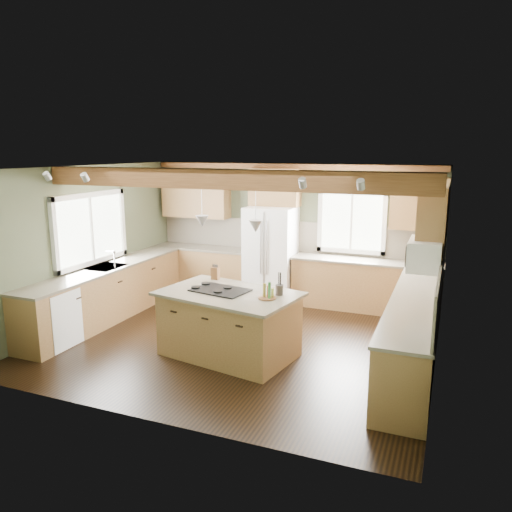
% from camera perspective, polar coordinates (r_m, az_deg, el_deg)
% --- Properties ---
extents(floor, '(5.60, 5.60, 0.00)m').
position_cam_1_polar(floor, '(7.76, -1.69, -9.53)').
color(floor, black).
rests_on(floor, ground).
extents(ceiling, '(5.60, 5.60, 0.00)m').
position_cam_1_polar(ceiling, '(7.21, -1.82, 10.05)').
color(ceiling, silver).
rests_on(ceiling, wall_back).
extents(wall_back, '(5.60, 0.00, 5.60)m').
position_cam_1_polar(wall_back, '(9.68, 4.15, 2.83)').
color(wall_back, '#484E37').
rests_on(wall_back, ground).
extents(wall_left, '(0.00, 5.00, 5.00)m').
position_cam_1_polar(wall_left, '(8.85, -18.63, 1.34)').
color(wall_left, '#484E37').
rests_on(wall_left, ground).
extents(wall_right, '(0.00, 5.00, 5.00)m').
position_cam_1_polar(wall_right, '(6.79, 20.49, -1.96)').
color(wall_right, '#484E37').
rests_on(wall_right, ground).
extents(ceiling_beam, '(5.55, 0.26, 0.26)m').
position_cam_1_polar(ceiling_beam, '(6.68, -3.84, 8.74)').
color(ceiling_beam, '#522D17').
rests_on(ceiling_beam, ceiling).
extents(soffit_trim, '(5.55, 0.20, 0.10)m').
position_cam_1_polar(soffit_trim, '(9.46, 4.08, 10.17)').
color(soffit_trim, '#522D17').
rests_on(soffit_trim, ceiling).
extents(backsplash_back, '(5.58, 0.03, 0.58)m').
position_cam_1_polar(backsplash_back, '(9.68, 4.12, 2.29)').
color(backsplash_back, brown).
rests_on(backsplash_back, wall_back).
extents(backsplash_right, '(0.03, 3.70, 0.58)m').
position_cam_1_polar(backsplash_right, '(6.86, 20.32, -2.58)').
color(backsplash_right, brown).
rests_on(backsplash_right, wall_right).
extents(base_cab_back_left, '(2.02, 0.60, 0.88)m').
position_cam_1_polar(base_cab_back_left, '(10.26, -6.01, -1.58)').
color(base_cab_back_left, brown).
rests_on(base_cab_back_left, floor).
extents(counter_back_left, '(2.06, 0.64, 0.04)m').
position_cam_1_polar(counter_back_left, '(10.16, -6.07, 0.95)').
color(counter_back_left, '#4E4539').
rests_on(counter_back_left, base_cab_back_left).
extents(base_cab_back_right, '(2.62, 0.60, 0.88)m').
position_cam_1_polar(base_cab_back_right, '(9.24, 12.35, -3.34)').
color(base_cab_back_right, brown).
rests_on(base_cab_back_right, floor).
extents(counter_back_right, '(2.66, 0.64, 0.04)m').
position_cam_1_polar(counter_back_right, '(9.13, 12.48, -0.56)').
color(counter_back_right, '#4E4539').
rests_on(counter_back_right, base_cab_back_right).
extents(base_cab_left, '(0.60, 3.70, 0.88)m').
position_cam_1_polar(base_cab_left, '(8.89, -16.57, -4.18)').
color(base_cab_left, brown).
rests_on(base_cab_left, floor).
extents(counter_left, '(0.64, 3.74, 0.04)m').
position_cam_1_polar(counter_left, '(8.78, -16.75, -1.29)').
color(counter_left, '#4E4539').
rests_on(counter_left, base_cab_left).
extents(base_cab_right, '(0.60, 3.70, 0.88)m').
position_cam_1_polar(base_cab_right, '(7.09, 17.54, -8.42)').
color(base_cab_right, brown).
rests_on(base_cab_right, floor).
extents(counter_right, '(0.64, 3.74, 0.04)m').
position_cam_1_polar(counter_right, '(6.95, 17.78, -4.86)').
color(counter_right, '#4E4539').
rests_on(counter_right, base_cab_right).
extents(upper_cab_back_left, '(1.40, 0.35, 0.90)m').
position_cam_1_polar(upper_cab_back_left, '(10.21, -6.87, 6.94)').
color(upper_cab_back_left, brown).
rests_on(upper_cab_back_left, wall_back).
extents(upper_cab_over_fridge, '(0.96, 0.35, 0.70)m').
position_cam_1_polar(upper_cab_over_fridge, '(9.51, 2.17, 7.84)').
color(upper_cab_over_fridge, brown).
rests_on(upper_cab_over_fridge, wall_back).
extents(upper_cab_right, '(0.35, 2.20, 0.90)m').
position_cam_1_polar(upper_cab_right, '(7.57, 19.73, 4.50)').
color(upper_cab_right, brown).
rests_on(upper_cab_right, wall_right).
extents(upper_cab_back_corner, '(0.90, 0.35, 0.90)m').
position_cam_1_polar(upper_cab_back_corner, '(9.00, 18.04, 5.73)').
color(upper_cab_back_corner, brown).
rests_on(upper_cab_back_corner, wall_back).
extents(window_left, '(0.04, 1.60, 1.05)m').
position_cam_1_polar(window_left, '(8.83, -18.43, 2.98)').
color(window_left, white).
rests_on(window_left, wall_left).
extents(window_back, '(1.10, 0.04, 1.00)m').
position_cam_1_polar(window_back, '(9.34, 10.89, 3.85)').
color(window_back, white).
rests_on(window_back, wall_back).
extents(sink, '(0.50, 0.65, 0.03)m').
position_cam_1_polar(sink, '(8.78, -16.75, -1.26)').
color(sink, '#262628').
rests_on(sink, counter_left).
extents(faucet, '(0.02, 0.02, 0.28)m').
position_cam_1_polar(faucet, '(8.64, -15.87, -0.44)').
color(faucet, '#B2B2B7').
rests_on(faucet, sink).
extents(dishwasher, '(0.60, 0.60, 0.84)m').
position_cam_1_polar(dishwasher, '(7.96, -22.30, -6.59)').
color(dishwasher, white).
rests_on(dishwasher, floor).
extents(oven, '(0.60, 0.72, 0.84)m').
position_cam_1_polar(oven, '(5.90, 16.40, -12.76)').
color(oven, white).
rests_on(oven, floor).
extents(microwave, '(0.40, 0.70, 0.38)m').
position_cam_1_polar(microwave, '(6.69, 18.76, 0.17)').
color(microwave, white).
rests_on(microwave, wall_right).
extents(pendant_left, '(0.18, 0.18, 0.16)m').
position_cam_1_polar(pendant_left, '(6.98, -6.19, 3.97)').
color(pendant_left, '#B2B2B7').
rests_on(pendant_left, ceiling).
extents(pendant_right, '(0.18, 0.18, 0.16)m').
position_cam_1_polar(pendant_right, '(6.48, -0.05, 3.41)').
color(pendant_right, '#B2B2B7').
rests_on(pendant_right, ceiling).
extents(refrigerator, '(0.90, 0.74, 1.80)m').
position_cam_1_polar(refrigerator, '(9.49, 1.70, 0.21)').
color(refrigerator, white).
rests_on(refrigerator, floor).
extents(island, '(1.92, 1.37, 0.88)m').
position_cam_1_polar(island, '(7.07, -3.09, -7.91)').
color(island, olive).
rests_on(island, floor).
extents(island_top, '(2.06, 1.51, 0.04)m').
position_cam_1_polar(island_top, '(6.93, -3.13, -4.34)').
color(island_top, '#4E4539').
rests_on(island_top, island).
extents(cooktop, '(0.84, 0.63, 0.02)m').
position_cam_1_polar(cooktop, '(7.00, -4.12, -3.92)').
color(cooktop, black).
rests_on(cooktop, island_top).
extents(knife_block, '(0.11, 0.08, 0.19)m').
position_cam_1_polar(knife_block, '(7.60, -4.68, -1.98)').
color(knife_block, brown).
rests_on(knife_block, island_top).
extents(utensil_crock, '(0.15, 0.15, 0.14)m').
position_cam_1_polar(utensil_crock, '(6.79, 2.68, -3.88)').
color(utensil_crock, '#3B362F').
rests_on(utensil_crock, island_top).
extents(bottle_tray, '(0.28, 0.28, 0.22)m').
position_cam_1_polar(bottle_tray, '(6.61, 1.27, -3.97)').
color(bottle_tray, brown).
rests_on(bottle_tray, island_top).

